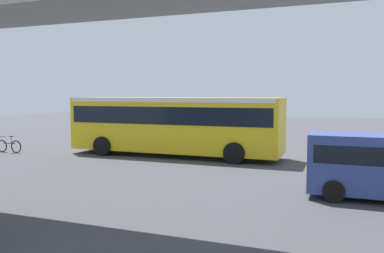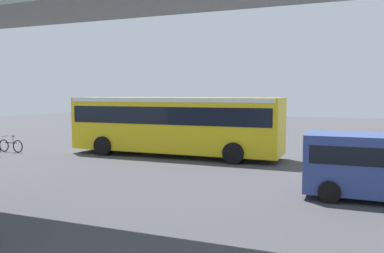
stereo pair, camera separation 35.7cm
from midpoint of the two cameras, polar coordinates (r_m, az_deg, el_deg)
name	(u,v)px [view 2 (the right image)]	position (r m, az deg, el deg)	size (l,w,h in m)	color
ground	(172,153)	(22.56, -2.40, -3.83)	(80.00, 80.00, 0.00)	#424247
city_bus	(174,121)	(21.37, -2.13, 0.78)	(11.54, 2.85, 3.15)	yellow
bicycle_black	(11,146)	(25.05, -24.17, -2.53)	(1.77, 0.44, 0.96)	black
pedestrian	(197,133)	(25.03, 1.14, -0.95)	(0.38, 0.38, 1.79)	#2D2D38
traffic_sign	(222,116)	(26.14, 4.71, 1.48)	(0.08, 0.60, 2.80)	slate
lane_dash_leftmost	(253,150)	(23.88, 9.14, -3.41)	(2.00, 0.20, 0.01)	silver
lane_dash_left	(190,147)	(25.05, 0.17, -2.98)	(2.00, 0.20, 0.01)	silver
lane_dash_centre	(135,144)	(26.78, -7.81, -2.53)	(2.00, 0.20, 0.01)	silver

